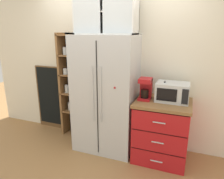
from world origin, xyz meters
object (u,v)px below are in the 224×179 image
(microwave, at_px, (172,92))
(mug_charcoal, at_px, (163,99))
(refrigerator, at_px, (106,94))
(chalkboard_menu, at_px, (51,97))
(coffee_maker, at_px, (145,89))
(mug_red, at_px, (164,96))
(bottle_clear, at_px, (164,92))

(microwave, relative_size, mug_charcoal, 3.72)
(microwave, distance_m, mug_charcoal, 0.16)
(refrigerator, height_order, chalkboard_menu, refrigerator)
(microwave, bearing_deg, coffee_maker, -173.47)
(refrigerator, xyz_separation_m, mug_red, (0.87, 0.07, 0.05))
(coffee_maker, bearing_deg, mug_charcoal, -7.59)
(chalkboard_menu, bearing_deg, bottle_clear, -7.66)
(microwave, bearing_deg, mug_red, 163.74)
(mug_charcoal, bearing_deg, mug_red, 89.97)
(bottle_clear, bearing_deg, refrigerator, -179.72)
(refrigerator, relative_size, bottle_clear, 6.37)
(mug_charcoal, bearing_deg, refrigerator, 177.67)
(coffee_maker, xyz_separation_m, bottle_clear, (0.26, 0.00, -0.03))
(microwave, relative_size, mug_red, 3.92)
(coffee_maker, distance_m, mug_red, 0.29)
(refrigerator, relative_size, chalkboard_menu, 1.48)
(coffee_maker, relative_size, mug_red, 2.76)
(microwave, bearing_deg, mug_charcoal, -144.00)
(refrigerator, xyz_separation_m, mug_charcoal, (0.87, -0.04, 0.04))
(bottle_clear, bearing_deg, mug_charcoal, -87.35)
(microwave, height_order, chalkboard_menu, chalkboard_menu)
(microwave, height_order, bottle_clear, bottle_clear)
(coffee_maker, distance_m, mug_charcoal, 0.29)
(coffee_maker, bearing_deg, chalkboard_menu, 171.15)
(coffee_maker, height_order, chalkboard_menu, chalkboard_menu)
(chalkboard_menu, bearing_deg, refrigerator, -12.97)
(coffee_maker, xyz_separation_m, mug_red, (0.26, 0.07, -0.11))
(refrigerator, relative_size, microwave, 4.05)
(mug_red, bearing_deg, refrigerator, -175.25)
(refrigerator, bearing_deg, mug_red, 4.75)
(refrigerator, distance_m, microwave, 0.99)
(refrigerator, xyz_separation_m, coffee_maker, (0.61, -0.00, 0.16))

